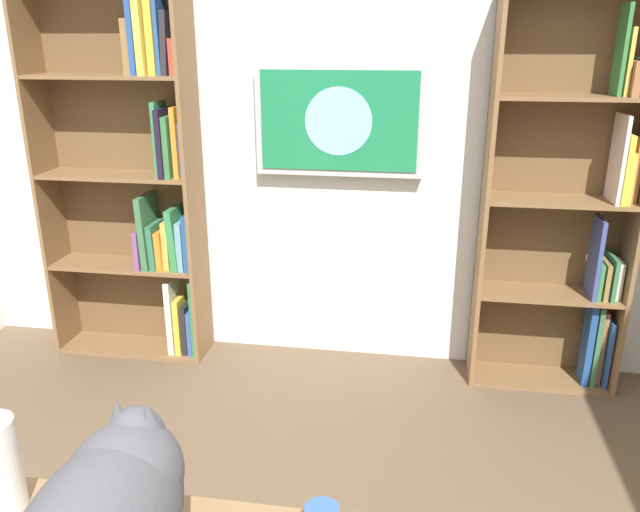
% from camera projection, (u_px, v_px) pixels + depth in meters
% --- Properties ---
extents(wall_back, '(4.52, 0.06, 2.70)m').
position_uv_depth(wall_back, '(333.00, 128.00, 3.42)').
color(wall_back, silver).
rests_on(wall_back, ground).
extents(bookshelf_left, '(0.76, 0.28, 2.07)m').
position_uv_depth(bookshelf_left, '(573.00, 205.00, 3.19)').
color(bookshelf_left, brown).
rests_on(bookshelf_left, ground).
extents(bookshelf_right, '(0.91, 0.28, 2.17)m').
position_uv_depth(bookshelf_right, '(139.00, 178.00, 3.52)').
color(bookshelf_right, brown).
rests_on(bookshelf_right, ground).
extents(wall_mounted_tv, '(0.91, 0.07, 0.59)m').
position_uv_depth(wall_mounted_tv, '(339.00, 121.00, 3.32)').
color(wall_mounted_tv, '#B7B7BC').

